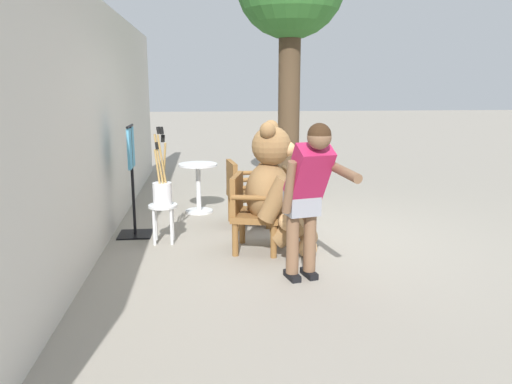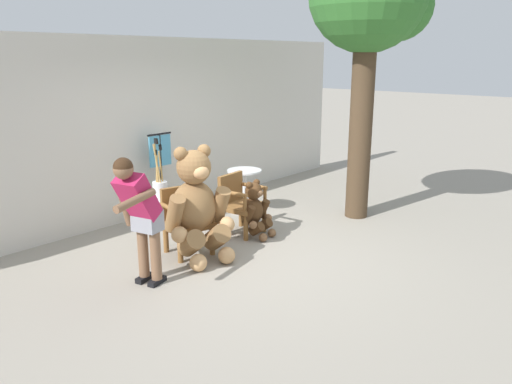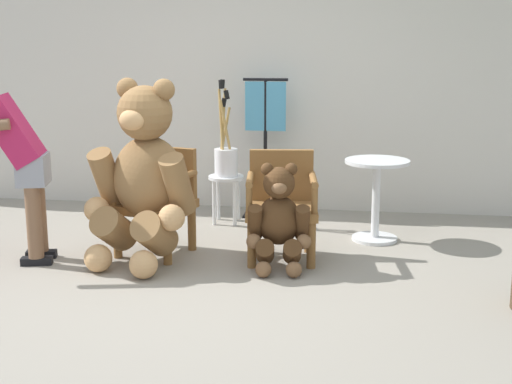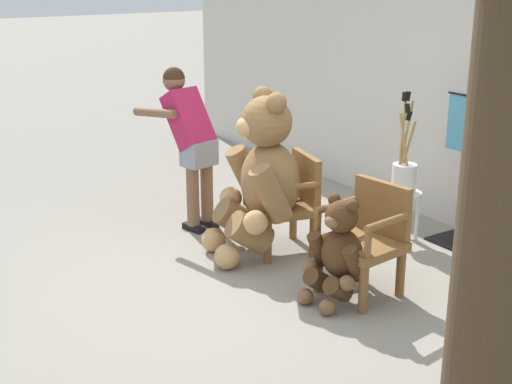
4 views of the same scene
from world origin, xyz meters
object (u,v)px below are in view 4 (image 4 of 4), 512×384
object	(u,v)px
wooden_chair_right	(366,236)
clothing_display_stand	(462,166)
person_visitor	(190,135)
teddy_bear_small	(338,251)
teddy_bear_large	(262,176)
white_stool	(402,203)
brush_bucket	(404,172)
wooden_chair_left	(288,200)
round_side_table	(502,253)

from	to	relation	value
wooden_chair_right	clothing_display_stand	bearing A→B (deg)	103.06
person_visitor	clothing_display_stand	size ratio (longest dim) A/B	1.11
teddy_bear_small	teddy_bear_large	bearing A→B (deg)	178.48
teddy_bear_large	white_stool	distance (m)	1.38
white_stool	brush_bucket	xyz separation A→B (m)	(-0.00, -0.00, 0.29)
wooden_chair_left	brush_bucket	xyz separation A→B (m)	(0.37, 1.01, 0.19)
wooden_chair_left	teddy_bear_large	xyz separation A→B (m)	(-0.03, -0.26, 0.25)
clothing_display_stand	white_stool	bearing A→B (deg)	-130.47
teddy_bear_small	brush_bucket	size ratio (longest dim) A/B	0.90
teddy_bear_small	white_stool	xyz separation A→B (m)	(-0.66, 1.30, -0.05)
teddy_bear_small	person_visitor	xyz separation A→B (m)	(-2.04, -0.14, 0.50)
clothing_display_stand	teddy_bear_large	bearing A→B (deg)	-114.00
round_side_table	clothing_display_stand	bearing A→B (deg)	144.38
teddy_bear_large	person_visitor	world-z (taller)	person_visitor
white_stool	clothing_display_stand	bearing A→B (deg)	49.53
teddy_bear_large	brush_bucket	xyz separation A→B (m)	(0.41, 1.27, -0.06)
white_stool	round_side_table	size ratio (longest dim) A/B	0.64
wooden_chair_right	clothing_display_stand	size ratio (longest dim) A/B	0.63
teddy_bear_large	white_stool	world-z (taller)	teddy_bear_large
white_stool	round_side_table	bearing A→B (deg)	-15.72
teddy_bear_small	brush_bucket	xyz separation A→B (m)	(-0.66, 1.30, 0.25)
person_visitor	teddy_bear_small	bearing A→B (deg)	3.91
white_stool	round_side_table	xyz separation A→B (m)	(1.41, -0.40, 0.09)
wooden_chair_left	round_side_table	xyz separation A→B (m)	(1.78, 0.62, -0.01)
teddy_bear_large	white_stool	size ratio (longest dim) A/B	3.15
person_visitor	round_side_table	world-z (taller)	person_visitor
wooden_chair_right	white_stool	distance (m)	1.20
person_visitor	clothing_display_stand	bearing A→B (deg)	46.83
wooden_chair_right	teddy_bear_small	distance (m)	0.29
teddy_bear_large	round_side_table	xyz separation A→B (m)	(1.82, 0.87, -0.26)
wooden_chair_right	teddy_bear_small	world-z (taller)	wooden_chair_right
clothing_display_stand	brush_bucket	bearing A→B (deg)	-130.68
brush_bucket	round_side_table	world-z (taller)	brush_bucket
wooden_chair_left	teddy_bear_small	bearing A→B (deg)	-15.33
brush_bucket	round_side_table	xyz separation A→B (m)	(1.41, -0.40, -0.20)
round_side_table	wooden_chair_left	bearing A→B (deg)	-160.97
wooden_chair_left	wooden_chair_right	xyz separation A→B (m)	(1.02, 0.00, 0.00)
teddy_bear_small	round_side_table	size ratio (longest dim) A/B	1.15
round_side_table	clothing_display_stand	xyz separation A→B (m)	(-1.08, 0.78, 0.27)
wooden_chair_left	clothing_display_stand	size ratio (longest dim) A/B	0.63
round_side_table	wooden_chair_right	bearing A→B (deg)	-141.11
wooden_chair_left	white_stool	world-z (taller)	wooden_chair_left
wooden_chair_right	person_visitor	size ratio (longest dim) A/B	0.57
teddy_bear_small	person_visitor	distance (m)	2.10
person_visitor	round_side_table	bearing A→B (deg)	20.44
wooden_chair_right	teddy_bear_small	size ratio (longest dim) A/B	1.04
teddy_bear_small	person_visitor	bearing A→B (deg)	-176.09
person_visitor	white_stool	size ratio (longest dim) A/B	3.29
teddy_bear_small	clothing_display_stand	xyz separation A→B (m)	(-0.34, 1.68, 0.32)
teddy_bear_small	white_stool	bearing A→B (deg)	116.99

